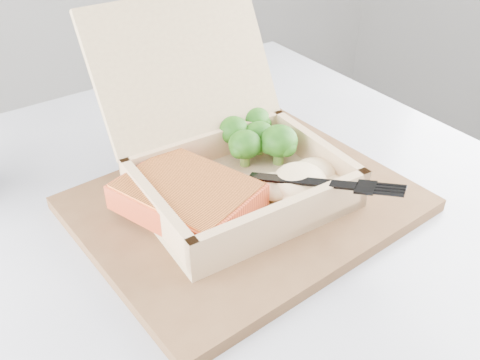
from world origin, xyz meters
name	(u,v)px	position (x,y,z in m)	size (l,w,h in m)	color
cafe_table	(215,343)	(0.68, 0.60, 0.53)	(0.86, 0.86, 0.71)	black
serving_tray	(246,204)	(0.73, 0.61, 0.72)	(0.33, 0.26, 0.01)	brown
takeout_container	(222,146)	(0.72, 0.65, 0.77)	(0.23, 0.26, 0.18)	tan
salmon_fillet	(188,196)	(0.67, 0.61, 0.75)	(0.10, 0.13, 0.03)	#EA5B2D
broccoli_pile	(259,139)	(0.78, 0.67, 0.76)	(0.10, 0.10, 0.04)	#2F771A
mashed_potatoes	(300,181)	(0.78, 0.58, 0.75)	(0.09, 0.08, 0.03)	beige
plastic_fork	(281,176)	(0.76, 0.58, 0.77)	(0.11, 0.13, 0.02)	black
receipt	(182,125)	(0.74, 0.81, 0.71)	(0.08, 0.14, 0.00)	white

